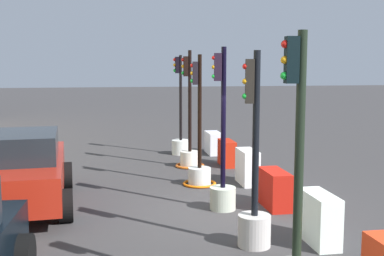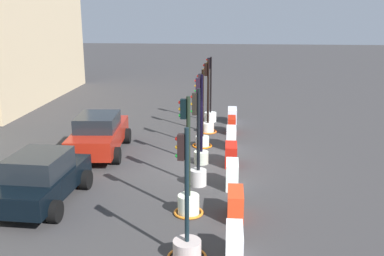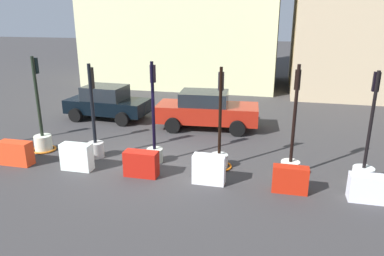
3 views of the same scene
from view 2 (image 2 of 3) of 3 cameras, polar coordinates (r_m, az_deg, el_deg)
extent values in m
plane|color=#353334|center=(17.73, 1.46, -4.60)|extent=(120.00, 120.00, 0.00)
cylinder|color=#B7A6A1|center=(11.36, -0.63, -15.18)|extent=(0.70, 0.70, 0.48)
cylinder|color=black|center=(10.62, -0.65, -7.40)|extent=(0.11, 0.11, 2.85)
cube|color=black|center=(10.29, -1.39, -2.44)|extent=(0.18, 0.17, 0.62)
sphere|color=red|center=(10.23, -1.90, -1.36)|extent=(0.10, 0.10, 0.10)
sphere|color=orange|center=(10.29, -1.89, -2.45)|extent=(0.10, 0.10, 0.10)
sphere|color=green|center=(10.35, -1.88, -3.53)|extent=(0.10, 0.10, 0.10)
cylinder|color=silver|center=(13.54, -0.45, -9.68)|extent=(0.64, 0.64, 0.59)
cylinder|color=black|center=(12.90, -0.46, -2.46)|extent=(0.12, 0.12, 2.97)
cube|color=black|center=(12.60, -1.10, 2.43)|extent=(0.17, 0.17, 0.56)
sphere|color=red|center=(12.57, -1.52, 3.27)|extent=(0.10, 0.10, 0.10)
sphere|color=orange|center=(12.61, -1.52, 2.43)|extent=(0.10, 0.10, 0.10)
sphere|color=green|center=(12.65, -1.51, 1.60)|extent=(0.10, 0.10, 0.10)
torus|color=orange|center=(13.65, -0.45, -10.65)|extent=(0.89, 0.89, 0.08)
cylinder|color=#B4AFAB|center=(15.62, 0.79, -6.29)|extent=(0.57, 0.57, 0.56)
cylinder|color=black|center=(15.08, 0.82, -0.28)|extent=(0.12, 0.12, 2.83)
cube|color=black|center=(14.85, 0.33, 3.06)|extent=(0.18, 0.17, 0.74)
sphere|color=red|center=(14.80, 0.00, 3.99)|extent=(0.10, 0.10, 0.10)
sphere|color=orange|center=(14.84, 0.00, 3.06)|extent=(0.10, 0.10, 0.10)
sphere|color=green|center=(14.90, 0.00, 2.13)|extent=(0.10, 0.10, 0.10)
cylinder|color=#ABB3A1|center=(17.73, 1.17, -3.75)|extent=(0.57, 0.57, 0.50)
cylinder|color=black|center=(17.24, 1.20, 1.80)|extent=(0.11, 0.11, 3.03)
cube|color=black|center=(17.01, 0.77, 5.37)|extent=(0.16, 0.18, 0.58)
sphere|color=red|center=(16.97, 0.46, 6.02)|extent=(0.09, 0.09, 0.09)
sphere|color=orange|center=(17.00, 0.46, 5.37)|extent=(0.09, 0.09, 0.09)
sphere|color=green|center=(17.04, 0.46, 4.72)|extent=(0.09, 0.09, 0.09)
cylinder|color=beige|center=(19.89, 1.31, -1.69)|extent=(0.60, 0.60, 0.46)
cylinder|color=black|center=(19.47, 1.34, 3.12)|extent=(0.10, 0.10, 2.95)
cube|color=black|center=(19.28, 1.00, 6.02)|extent=(0.18, 0.16, 0.59)
sphere|color=red|center=(19.25, 0.75, 6.60)|extent=(0.10, 0.10, 0.10)
sphere|color=orange|center=(19.28, 0.75, 6.02)|extent=(0.10, 0.10, 0.10)
sphere|color=green|center=(19.31, 0.75, 5.44)|extent=(0.10, 0.10, 0.10)
torus|color=orange|center=(19.95, 1.31, -2.23)|extent=(0.88, 0.88, 0.07)
cylinder|color=silver|center=(22.12, 2.01, 0.06)|extent=(0.60, 0.60, 0.48)
cylinder|color=black|center=(21.73, 2.05, 4.63)|extent=(0.11, 0.11, 3.10)
cube|color=black|center=(21.56, 1.76, 7.42)|extent=(0.18, 0.14, 0.60)
sphere|color=red|center=(21.54, 1.53, 7.95)|extent=(0.11, 0.11, 0.11)
sphere|color=orange|center=(21.57, 1.53, 7.42)|extent=(0.11, 0.11, 0.11)
sphere|color=green|center=(21.59, 1.53, 6.90)|extent=(0.11, 0.11, 0.11)
torus|color=orange|center=(22.18, 2.01, -0.44)|extent=(0.90, 0.90, 0.08)
cylinder|color=silver|center=(24.22, 2.34, 1.41)|extent=(0.63, 0.63, 0.51)
cylinder|color=black|center=(23.87, 2.39, 5.47)|extent=(0.10, 0.10, 2.97)
cube|color=black|center=(23.71, 2.14, 8.20)|extent=(0.18, 0.13, 0.56)
sphere|color=red|center=(23.69, 1.93, 8.66)|extent=(0.11, 0.11, 0.11)
sphere|color=orange|center=(23.71, 1.93, 8.21)|extent=(0.11, 0.11, 0.11)
sphere|color=green|center=(23.73, 1.93, 7.76)|extent=(0.11, 0.11, 0.11)
cube|color=white|center=(11.25, 5.38, -14.56)|extent=(1.15, 0.42, 0.83)
cube|color=red|center=(13.36, 5.52, -9.56)|extent=(1.14, 0.46, 0.83)
cube|color=white|center=(15.45, 5.11, -5.89)|extent=(1.03, 0.42, 0.91)
cube|color=#B0170D|center=(17.60, 4.96, -3.38)|extent=(1.08, 0.46, 0.83)
cube|color=silver|center=(19.69, 4.99, -1.23)|extent=(0.99, 0.42, 0.92)
cube|color=#B51F0D|center=(22.03, 5.06, 0.37)|extent=(1.02, 0.38, 0.80)
cube|color=silver|center=(24.10, 5.13, 1.61)|extent=(1.10, 0.47, 0.77)
cube|color=black|center=(14.91, -18.45, -6.61)|extent=(4.07, 1.96, 0.65)
cube|color=black|center=(14.61, -18.83, -4.36)|extent=(2.02, 1.65, 0.66)
cylinder|color=black|center=(16.46, -19.46, -5.86)|extent=(0.67, 0.31, 0.65)
cylinder|color=black|center=(15.72, -13.31, -6.38)|extent=(0.67, 0.31, 0.65)
cylinder|color=black|center=(13.63, -16.99, -10.07)|extent=(0.67, 0.31, 0.65)
cube|color=maroon|center=(19.29, -11.68, -1.05)|extent=(4.65, 2.13, 0.75)
cube|color=black|center=(18.97, -11.89, 0.77)|extent=(2.20, 1.73, 0.59)
cylinder|color=black|center=(17.90, -9.54, -3.47)|extent=(0.70, 0.33, 0.68)
cylinder|color=black|center=(18.33, -15.45, -3.37)|extent=(0.70, 0.33, 0.68)
cylinder|color=black|center=(20.55, -8.22, -0.99)|extent=(0.70, 0.33, 0.68)
cylinder|color=black|center=(20.92, -13.40, -0.95)|extent=(0.70, 0.33, 0.68)
camera|label=1|loc=(7.90, -21.72, -6.91)|focal=46.12mm
camera|label=3|loc=(23.12, 31.32, 10.56)|focal=33.82mm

